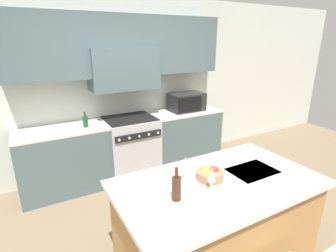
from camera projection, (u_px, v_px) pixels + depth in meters
name	position (u px, v px, depth m)	size (l,w,h in m)	color
ground_plane	(193.00, 242.00, 2.80)	(10.00, 10.00, 0.00)	#7A664C
back_cabinetry	(121.00, 73.00, 3.97)	(10.00, 0.46, 2.70)	silver
back_counter	(130.00, 147.00, 4.11)	(3.15, 0.62, 0.91)	#4C6066
range_stove	(131.00, 147.00, 4.09)	(0.76, 0.70, 0.93)	#B7B7BC
microwave	(186.00, 102.00, 4.39)	(0.57, 0.37, 0.30)	black
kitchen_island	(216.00, 224.00, 2.40)	(1.79, 1.01, 0.89)	#B7844C
wine_bottle	(176.00, 188.00, 1.97)	(0.07, 0.07, 0.27)	#422314
wine_glass_near	(212.00, 175.00, 2.07)	(0.06, 0.06, 0.22)	white
wine_glass_far	(185.00, 164.00, 2.24)	(0.06, 0.06, 0.22)	white
fruit_bowl	(210.00, 174.00, 2.29)	(0.24, 0.24, 0.11)	#996B47
oil_bottle_on_counter	(85.00, 121.00, 3.58)	(0.07, 0.07, 0.22)	#194723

